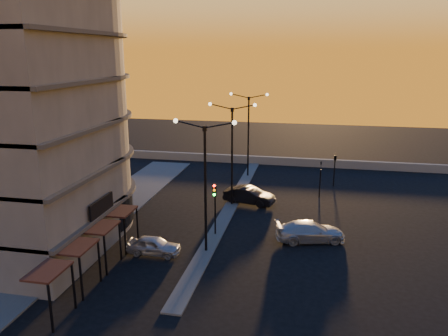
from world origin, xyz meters
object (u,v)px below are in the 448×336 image
Objects in this scene: car_hatchback at (154,246)px; car_wagon at (310,231)px; streetlamp_mid at (232,146)px; traffic_light_main at (215,200)px; car_sedan at (249,196)px.

car_wagon reaches higher than car_hatchback.
streetlamp_mid is 7.62m from traffic_light_main.
streetlamp_mid reaches higher than car_sedan.
streetlamp_mid is 2.51× the size of car_hatchback.
car_hatchback is (-3.50, -11.12, -4.95)m from streetlamp_mid.
car_sedan is 9.38m from car_wagon.
streetlamp_mid is 10.94m from car_wagon.
car_hatchback is 0.73× the size of car_wagon.
car_hatchback is at bearing 98.23° from car_wagon.
traffic_light_main is at bearing -90.00° from streetlamp_mid.
car_wagon is at bearing -42.40° from streetlamp_mid.
car_sedan is (1.50, 0.80, -4.81)m from streetlamp_mid.
traffic_light_main is at bearing -177.77° from car_sedan.
car_wagon is at bearing 4.03° from traffic_light_main.
streetlamp_mid is at bearing 130.96° from car_sedan.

